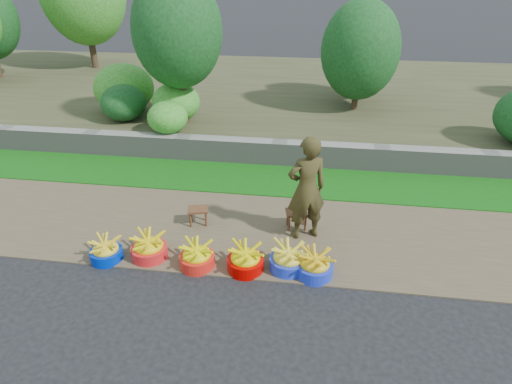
# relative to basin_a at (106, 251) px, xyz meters

# --- Properties ---
(ground_plane) EXTENTS (120.00, 120.00, 0.00)m
(ground_plane) POSITION_rel_basin_a_xyz_m (2.30, -0.17, -0.17)
(ground_plane) COLOR black
(ground_plane) RESTS_ON ground
(dirt_shoulder) EXTENTS (80.00, 2.50, 0.02)m
(dirt_shoulder) POSITION_rel_basin_a_xyz_m (2.30, 1.08, -0.16)
(dirt_shoulder) COLOR brown
(dirt_shoulder) RESTS_ON ground
(grass_verge) EXTENTS (80.00, 1.50, 0.04)m
(grass_verge) POSITION_rel_basin_a_xyz_m (2.30, 3.08, -0.15)
(grass_verge) COLOR #115B10
(grass_verge) RESTS_ON ground
(retaining_wall) EXTENTS (80.00, 0.35, 0.55)m
(retaining_wall) POSITION_rel_basin_a_xyz_m (2.30, 3.93, 0.11)
(retaining_wall) COLOR gray
(retaining_wall) RESTS_ON ground
(earth_bank) EXTENTS (80.00, 10.00, 0.50)m
(earth_bank) POSITION_rel_basin_a_xyz_m (2.30, 8.83, 0.08)
(earth_bank) COLOR #414227
(earth_bank) RESTS_ON ground
(vegetation) EXTENTS (34.43, 8.55, 4.87)m
(vegetation) POSITION_rel_basin_a_xyz_m (-2.77, 8.23, 2.55)
(vegetation) COLOR #3D2C1C
(vegetation) RESTS_ON earth_bank
(basin_a) EXTENTS (0.50, 0.50, 0.37)m
(basin_a) POSITION_rel_basin_a_xyz_m (0.00, 0.00, 0.00)
(basin_a) COLOR #0027BE
(basin_a) RESTS_ON ground
(basin_b) EXTENTS (0.56, 0.56, 0.42)m
(basin_b) POSITION_rel_basin_a_xyz_m (0.64, 0.14, 0.02)
(basin_b) COLOR red
(basin_b) RESTS_ON ground
(basin_c) EXTENTS (0.53, 0.53, 0.40)m
(basin_c) POSITION_rel_basin_a_xyz_m (1.42, 0.04, 0.01)
(basin_c) COLOR red
(basin_c) RESTS_ON ground
(basin_d) EXTENTS (0.55, 0.55, 0.41)m
(basin_d) POSITION_rel_basin_a_xyz_m (2.16, 0.06, 0.02)
(basin_d) COLOR #BA0200
(basin_d) RESTS_ON ground
(basin_e) EXTENTS (0.56, 0.56, 0.42)m
(basin_e) POSITION_rel_basin_a_xyz_m (2.78, 0.15, 0.02)
(basin_e) COLOR blue
(basin_e) RESTS_ON ground
(basin_f) EXTENTS (0.54, 0.54, 0.41)m
(basin_f) POSITION_rel_basin_a_xyz_m (3.18, 0.07, 0.02)
(basin_f) COLOR #1D34D3
(basin_f) RESTS_ON ground
(stool_left) EXTENTS (0.40, 0.34, 0.30)m
(stool_left) POSITION_rel_basin_a_xyz_m (1.15, 1.18, 0.10)
(stool_left) COLOR #53311C
(stool_left) RESTS_ON dirt_shoulder
(stool_right) EXTENTS (0.41, 0.34, 0.32)m
(stool_right) POSITION_rel_basin_a_xyz_m (2.84, 1.28, 0.11)
(stool_right) COLOR #53311C
(stool_right) RESTS_ON dirt_shoulder
(vendor_woman) EXTENTS (0.76, 0.64, 1.76)m
(vendor_woman) POSITION_rel_basin_a_xyz_m (2.98, 1.06, 0.74)
(vendor_woman) COLOR black
(vendor_woman) RESTS_ON dirt_shoulder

